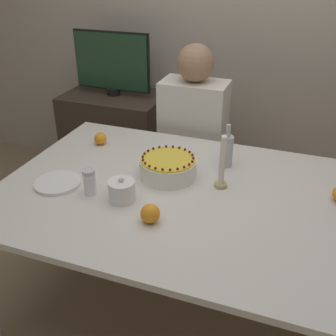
{
  "coord_description": "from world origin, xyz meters",
  "views": [
    {
      "loc": [
        0.47,
        -1.42,
        1.68
      ],
      "look_at": [
        -0.09,
        0.11,
        0.78
      ],
      "focal_mm": 42.0,
      "sensor_mm": 36.0,
      "label": 1
    }
  ],
  "objects_px": {
    "candle": "(222,167)",
    "person_man_blue_shirt": "(192,152)",
    "bottle": "(227,150)",
    "tv_monitor": "(112,63)",
    "sugar_bowl": "(122,190)",
    "cake": "(168,167)",
    "sugar_shaker": "(90,182)"
  },
  "relations": [
    {
      "from": "tv_monitor",
      "to": "person_man_blue_shirt",
      "type": "bearing_deg",
      "value": -24.96
    },
    {
      "from": "bottle",
      "to": "tv_monitor",
      "type": "distance_m",
      "value": 1.32
    },
    {
      "from": "sugar_bowl",
      "to": "tv_monitor",
      "type": "xyz_separation_m",
      "value": [
        -0.68,
        1.26,
        0.2
      ]
    },
    {
      "from": "sugar_shaker",
      "to": "candle",
      "type": "distance_m",
      "value": 0.59
    },
    {
      "from": "bottle",
      "to": "candle",
      "type": "bearing_deg",
      "value": -83.86
    },
    {
      "from": "cake",
      "to": "bottle",
      "type": "xyz_separation_m",
      "value": [
        0.24,
        0.2,
        0.04
      ]
    },
    {
      "from": "candle",
      "to": "person_man_blue_shirt",
      "type": "xyz_separation_m",
      "value": [
        -0.33,
        0.67,
        -0.3
      ]
    },
    {
      "from": "sugar_shaker",
      "to": "tv_monitor",
      "type": "height_order",
      "value": "tv_monitor"
    },
    {
      "from": "candle",
      "to": "bottle",
      "type": "relative_size",
      "value": 1.14
    },
    {
      "from": "person_man_blue_shirt",
      "to": "tv_monitor",
      "type": "distance_m",
      "value": 0.91
    },
    {
      "from": "sugar_bowl",
      "to": "sugar_shaker",
      "type": "xyz_separation_m",
      "value": [
        -0.15,
        -0.0,
        0.01
      ]
    },
    {
      "from": "sugar_shaker",
      "to": "person_man_blue_shirt",
      "type": "xyz_separation_m",
      "value": [
        0.2,
        0.93,
        -0.26
      ]
    },
    {
      "from": "sugar_bowl",
      "to": "bottle",
      "type": "bearing_deg",
      "value": 52.36
    },
    {
      "from": "candle",
      "to": "bottle",
      "type": "distance_m",
      "value": 0.21
    },
    {
      "from": "cake",
      "to": "person_man_blue_shirt",
      "type": "xyz_separation_m",
      "value": [
        -0.07,
        0.66,
        -0.25
      ]
    },
    {
      "from": "cake",
      "to": "candle",
      "type": "relative_size",
      "value": 1.07
    },
    {
      "from": "sugar_bowl",
      "to": "candle",
      "type": "distance_m",
      "value": 0.45
    },
    {
      "from": "sugar_bowl",
      "to": "person_man_blue_shirt",
      "type": "xyz_separation_m",
      "value": [
        0.04,
        0.92,
        -0.25
      ]
    },
    {
      "from": "sugar_shaker",
      "to": "person_man_blue_shirt",
      "type": "height_order",
      "value": "person_man_blue_shirt"
    },
    {
      "from": "sugar_shaker",
      "to": "candle",
      "type": "xyz_separation_m",
      "value": [
        0.53,
        0.25,
        0.04
      ]
    },
    {
      "from": "sugar_shaker",
      "to": "bottle",
      "type": "relative_size",
      "value": 0.54
    },
    {
      "from": "candle",
      "to": "person_man_blue_shirt",
      "type": "bearing_deg",
      "value": 116.17
    },
    {
      "from": "cake",
      "to": "sugar_bowl",
      "type": "relative_size",
      "value": 2.28
    },
    {
      "from": "bottle",
      "to": "tv_monitor",
      "type": "bearing_deg",
      "value": 142.09
    },
    {
      "from": "cake",
      "to": "tv_monitor",
      "type": "distance_m",
      "value": 1.29
    },
    {
      "from": "cake",
      "to": "sugar_bowl",
      "type": "bearing_deg",
      "value": -114.07
    },
    {
      "from": "bottle",
      "to": "person_man_blue_shirt",
      "type": "height_order",
      "value": "person_man_blue_shirt"
    },
    {
      "from": "sugar_bowl",
      "to": "candle",
      "type": "bearing_deg",
      "value": 33.8
    },
    {
      "from": "cake",
      "to": "bottle",
      "type": "distance_m",
      "value": 0.31
    },
    {
      "from": "cake",
      "to": "sugar_bowl",
      "type": "distance_m",
      "value": 0.29
    },
    {
      "from": "cake",
      "to": "sugar_bowl",
      "type": "height_order",
      "value": "sugar_bowl"
    },
    {
      "from": "candle",
      "to": "person_man_blue_shirt",
      "type": "relative_size",
      "value": 0.21
    }
  ]
}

